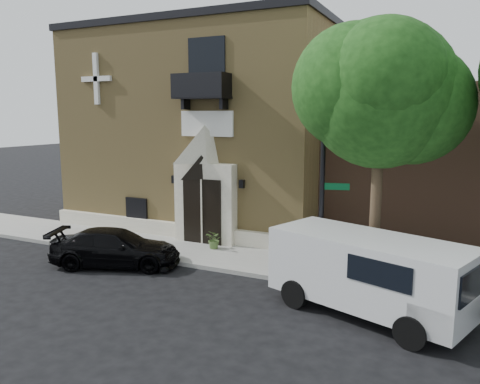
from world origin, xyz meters
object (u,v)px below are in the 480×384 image
(cargo_van, at_px, (375,274))
(pedestrian_near, at_px, (310,245))
(black_sedan, at_px, (116,248))
(street_sign, at_px, (323,188))
(fire_hydrant, at_px, (362,275))
(dumpster, at_px, (444,272))

(cargo_van, distance_m, pedestrian_near, 3.73)
(black_sedan, bearing_deg, street_sign, -98.09)
(street_sign, xyz_separation_m, pedestrian_near, (-0.56, 0.73, -2.06))
(street_sign, xyz_separation_m, fire_hydrant, (1.37, -0.38, -2.48))
(fire_hydrant, bearing_deg, street_sign, 164.39)
(cargo_van, bearing_deg, pedestrian_near, 152.70)
(fire_hydrant, distance_m, dumpster, 2.25)
(street_sign, xyz_separation_m, dumpster, (3.57, -0.05, -2.16))
(fire_hydrant, height_order, pedestrian_near, pedestrian_near)
(black_sedan, distance_m, dumpster, 10.59)
(fire_hydrant, bearing_deg, black_sedan, -172.18)
(pedestrian_near, bearing_deg, dumpster, 130.57)
(street_sign, height_order, fire_hydrant, street_sign)
(cargo_van, distance_m, dumpster, 2.51)
(cargo_van, distance_m, fire_hydrant, 1.83)
(street_sign, relative_size, fire_hydrant, 7.41)
(black_sedan, distance_m, fire_hydrant, 8.36)
(black_sedan, height_order, fire_hydrant, black_sedan)
(street_sign, distance_m, dumpster, 4.17)
(black_sedan, xyz_separation_m, dumpster, (10.48, 1.47, 0.19))
(black_sedan, bearing_deg, pedestrian_near, -90.95)
(street_sign, height_order, dumpster, street_sign)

